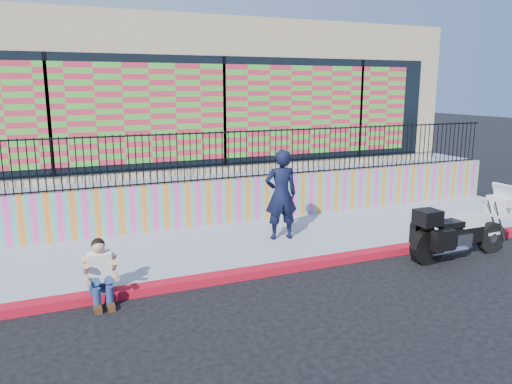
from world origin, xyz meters
TOP-DOWN VIEW (x-y plane):
  - ground at (0.00, 0.00)m, footprint 90.00×90.00m
  - red_curb at (0.00, 0.00)m, footprint 16.00×0.30m
  - sidewalk at (0.00, 1.65)m, footprint 16.00×3.00m
  - mural_wall at (0.00, 3.25)m, footprint 16.00×0.20m
  - metal_fence at (0.00, 3.25)m, footprint 15.80×0.04m
  - elevated_platform at (0.00, 8.35)m, footprint 16.00×10.00m
  - storefront_building at (0.00, 8.13)m, footprint 14.00×8.06m
  - police_motorcycle at (3.36, -0.74)m, footprint 2.40×0.79m
  - police_officer at (0.37, 1.52)m, footprint 0.80×0.59m
  - seated_man at (-3.68, -0.16)m, footprint 0.54×0.71m

SIDE VIEW (x-z plane):
  - ground at x=0.00m, z-range 0.00..0.00m
  - red_curb at x=0.00m, z-range 0.00..0.15m
  - sidewalk at x=0.00m, z-range 0.00..0.15m
  - seated_man at x=-3.68m, z-range -0.08..0.98m
  - police_motorcycle at x=3.36m, z-range -0.12..1.37m
  - elevated_platform at x=0.00m, z-range 0.00..1.25m
  - mural_wall at x=0.00m, z-range 0.15..1.25m
  - police_officer at x=0.37m, z-range 0.15..2.16m
  - metal_fence at x=0.00m, z-range 1.25..2.45m
  - storefront_building at x=0.00m, z-range 1.25..5.25m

